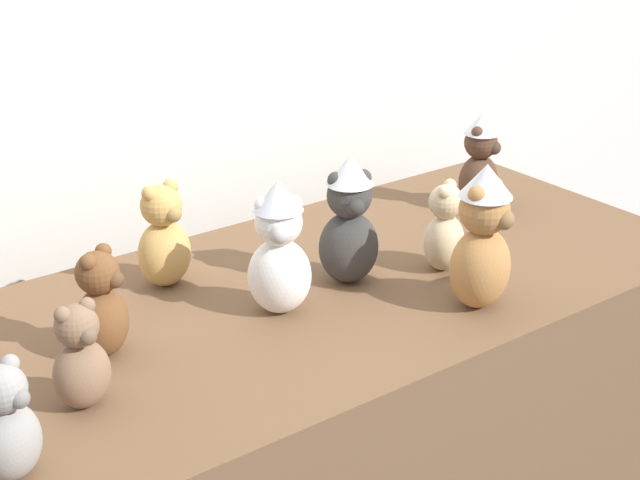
{
  "coord_description": "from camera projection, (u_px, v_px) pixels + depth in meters",
  "views": [
    {
      "loc": [
        -1.19,
        -1.36,
        1.74
      ],
      "look_at": [
        0.0,
        0.25,
        0.86
      ],
      "focal_mm": 53.46,
      "sensor_mm": 36.0,
      "label": 1
    }
  ],
  "objects": [
    {
      "name": "wall_back",
      "position": [
        164.0,
        4.0,
        2.52
      ],
      "size": [
        7.0,
        0.08,
        2.6
      ],
      "primitive_type": "cube",
      "color": "silver",
      "rests_on": "ground_plane"
    },
    {
      "name": "display_table",
      "position": [
        320.0,
        419.0,
        2.38
      ],
      "size": [
        1.95,
        0.89,
        0.74
      ],
      "primitive_type": "cube",
      "color": "brown",
      "rests_on": "ground_plane"
    },
    {
      "name": "teddy_bear_honey",
      "position": [
        164.0,
        238.0,
        2.2
      ],
      "size": [
        0.15,
        0.13,
        0.25
      ],
      "rotation": [
        0.0,
        0.0,
        0.19
      ],
      "color": "tan",
      "rests_on": "display_table"
    },
    {
      "name": "teddy_bear_chestnut",
      "position": [
        101.0,
        306.0,
        1.91
      ],
      "size": [
        0.16,
        0.15,
        0.24
      ],
      "rotation": [
        0.0,
        0.0,
        0.58
      ],
      "color": "brown",
      "rests_on": "display_table"
    },
    {
      "name": "teddy_bear_snow",
      "position": [
        279.0,
        249.0,
        2.06
      ],
      "size": [
        0.18,
        0.18,
        0.31
      ],
      "rotation": [
        0.0,
        0.0,
        -0.57
      ],
      "color": "white",
      "rests_on": "display_table"
    },
    {
      "name": "teddy_bear_caramel",
      "position": [
        483.0,
        239.0,
        2.08
      ],
      "size": [
        0.18,
        0.16,
        0.34
      ],
      "rotation": [
        0.0,
        0.0,
        0.25
      ],
      "color": "#B27A42",
      "rests_on": "display_table"
    },
    {
      "name": "teddy_bear_cocoa",
      "position": [
        480.0,
        162.0,
        2.64
      ],
      "size": [
        0.16,
        0.14,
        0.28
      ],
      "rotation": [
        0.0,
        0.0,
        0.37
      ],
      "color": "#4C3323",
      "rests_on": "display_table"
    },
    {
      "name": "teddy_bear_ash",
      "position": [
        8.0,
        425.0,
        1.55
      ],
      "size": [
        0.14,
        0.13,
        0.22
      ],
      "rotation": [
        0.0,
        0.0,
        0.48
      ],
      "color": "gray",
      "rests_on": "display_table"
    },
    {
      "name": "teddy_bear_charcoal",
      "position": [
        349.0,
        222.0,
        2.2
      ],
      "size": [
        0.18,
        0.16,
        0.31
      ],
      "rotation": [
        0.0,
        0.0,
        -0.36
      ],
      "color": "#383533",
      "rests_on": "display_table"
    },
    {
      "name": "teddy_bear_sand",
      "position": [
        445.0,
        229.0,
        2.28
      ],
      "size": [
        0.15,
        0.14,
        0.22
      ],
      "rotation": [
        0.0,
        0.0,
        0.55
      ],
      "color": "#CCB78E",
      "rests_on": "display_table"
    },
    {
      "name": "teddy_bear_mocha",
      "position": [
        81.0,
        359.0,
        1.74
      ],
      "size": [
        0.12,
        0.11,
        0.22
      ],
      "rotation": [
        0.0,
        0.0,
        0.15
      ],
      "color": "#7F6047",
      "rests_on": "display_table"
    },
    {
      "name": "name_card_front_left",
      "position": [
        473.0,
        273.0,
        2.24
      ],
      "size": [
        0.07,
        0.02,
        0.05
      ],
      "primitive_type": "cube",
      "rotation": [
        0.0,
        0.0,
        -0.14
      ],
      "color": "white",
      "rests_on": "display_table"
    }
  ]
}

